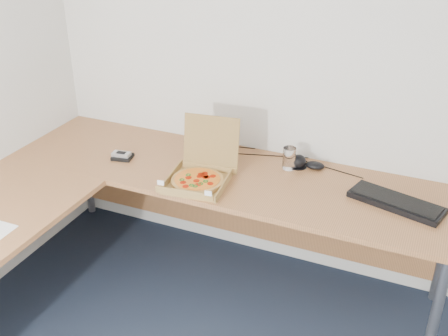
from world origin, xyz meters
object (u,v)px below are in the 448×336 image
at_px(desk, 134,200).
at_px(pizza_box, 199,176).
at_px(keyboard, 396,202).
at_px(drinking_glass, 289,158).
at_px(wallet, 123,157).

xyz_separation_m(desk, pizza_box, (0.25, 0.25, 0.07)).
height_order(desk, keyboard, keyboard).
distance_m(desk, keyboard, 1.33).
distance_m(drinking_glass, wallet, 0.96).
bearing_deg(keyboard, desk, -144.91).
xyz_separation_m(pizza_box, keyboard, (1.00, 0.19, -0.02)).
relative_size(desk, pizza_box, 6.89).
bearing_deg(pizza_box, wallet, 163.68).
height_order(keyboard, wallet, keyboard).
distance_m(desk, pizza_box, 0.36).
distance_m(desk, wallet, 0.44).
bearing_deg(pizza_box, desk, -141.89).
relative_size(desk, keyboard, 5.40).
bearing_deg(pizza_box, keyboard, 3.36).
relative_size(drinking_glass, wallet, 1.12).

